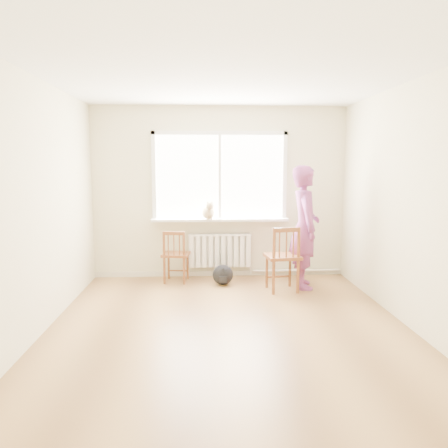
{
  "coord_description": "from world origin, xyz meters",
  "views": [
    {
      "loc": [
        -0.29,
        -4.68,
        1.79
      ],
      "look_at": [
        0.01,
        1.2,
        0.99
      ],
      "focal_mm": 35.0,
      "sensor_mm": 36.0,
      "label": 1
    }
  ],
  "objects": [
    {
      "name": "chair_right",
      "position": [
        0.86,
        1.31,
        0.47
      ],
      "size": [
        0.51,
        0.49,
        0.94
      ],
      "rotation": [
        0.0,
        0.0,
        3.26
      ],
      "color": "brown",
      "rests_on": "floor"
    },
    {
      "name": "radiator",
      "position": [
        0.0,
        2.16,
        0.44
      ],
      "size": [
        1.0,
        0.12,
        0.55
      ],
      "color": "white",
      "rests_on": "back_wall"
    },
    {
      "name": "floor",
      "position": [
        0.0,
        0.0,
        0.0
      ],
      "size": [
        4.5,
        4.5,
        0.0
      ],
      "primitive_type": "plane",
      "color": "#A17542",
      "rests_on": "ground"
    },
    {
      "name": "baseboard",
      "position": [
        0.0,
        2.23,
        0.04
      ],
      "size": [
        4.0,
        0.03,
        0.08
      ],
      "primitive_type": "cube",
      "color": "beige",
      "rests_on": "ground"
    },
    {
      "name": "back_wall",
      "position": [
        0.0,
        2.25,
        1.35
      ],
      "size": [
        4.0,
        0.01,
        2.7
      ],
      "primitive_type": "cube",
      "color": "beige",
      "rests_on": "ground"
    },
    {
      "name": "person",
      "position": [
        1.2,
        1.52,
        0.89
      ],
      "size": [
        0.45,
        0.67,
        1.78
      ],
      "primitive_type": "imported",
      "rotation": [
        0.0,
        0.0,
        1.53
      ],
      "color": "#C9435C",
      "rests_on": "floor"
    },
    {
      "name": "backpack",
      "position": [
        0.02,
        1.69,
        0.15
      ],
      "size": [
        0.36,
        0.3,
        0.31
      ],
      "primitive_type": "ellipsoid",
      "rotation": [
        0.0,
        0.0,
        0.25
      ],
      "color": "black",
      "rests_on": "floor"
    },
    {
      "name": "heating_pipe",
      "position": [
        1.25,
        2.19,
        0.08
      ],
      "size": [
        1.4,
        0.04,
        0.04
      ],
      "primitive_type": "cylinder",
      "rotation": [
        0.0,
        1.57,
        0.0
      ],
      "color": "silver",
      "rests_on": "back_wall"
    },
    {
      "name": "window",
      "position": [
        0.0,
        2.22,
        1.66
      ],
      "size": [
        2.12,
        0.05,
        1.42
      ],
      "color": "white",
      "rests_on": "back_wall"
    },
    {
      "name": "cat",
      "position": [
        -0.18,
        2.05,
        1.07
      ],
      "size": [
        0.24,
        0.45,
        0.3
      ],
      "rotation": [
        0.0,
        0.0,
        0.15
      ],
      "color": "beige",
      "rests_on": "windowsill"
    },
    {
      "name": "chair_left",
      "position": [
        -0.69,
        1.87,
        0.41
      ],
      "size": [
        0.45,
        0.43,
        0.81
      ],
      "rotation": [
        0.0,
        0.0,
        3.0
      ],
      "color": "brown",
      "rests_on": "floor"
    },
    {
      "name": "ceiling",
      "position": [
        0.0,
        0.0,
        2.7
      ],
      "size": [
        4.5,
        4.5,
        0.0
      ],
      "primitive_type": "plane",
      "rotation": [
        3.14,
        0.0,
        0.0
      ],
      "color": "white",
      "rests_on": "back_wall"
    },
    {
      "name": "windowsill",
      "position": [
        0.0,
        2.14,
        0.93
      ],
      "size": [
        2.15,
        0.22,
        0.04
      ],
      "primitive_type": "cube",
      "color": "white",
      "rests_on": "back_wall"
    }
  ]
}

